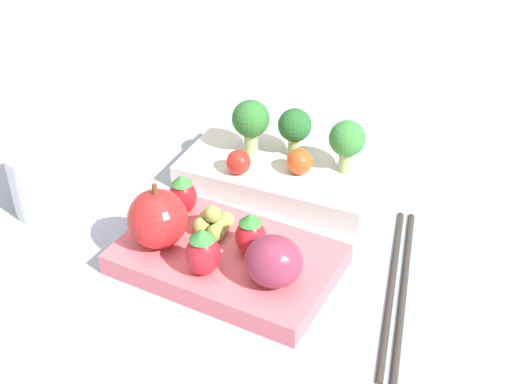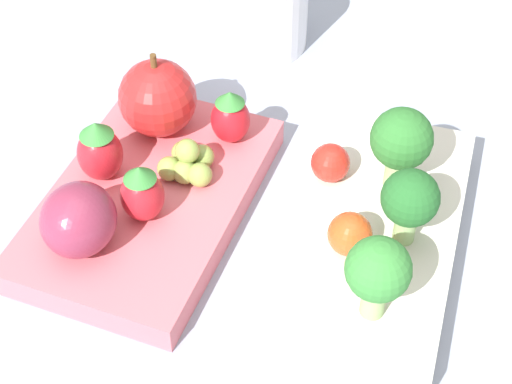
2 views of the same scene
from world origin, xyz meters
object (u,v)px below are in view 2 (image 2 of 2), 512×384
broccoli_floret_0 (378,272)px  cherry_tomato_1 (350,234)px  drinking_cup (259,7)px  grape_cluster (188,162)px  broccoli_floret_1 (401,141)px  bento_box_savoury (368,237)px  bento_box_fruit (149,201)px  plum (78,220)px  strawberry_2 (142,193)px  strawberry_1 (230,117)px  broccoli_floret_2 (410,200)px  cherry_tomato_0 (330,163)px  strawberry_0 (99,151)px  apple (157,98)px

broccoli_floret_0 → cherry_tomato_1: (-0.04, -0.02, -0.02)m
broccoli_floret_0 → drinking_cup: 0.28m
cherry_tomato_1 → grape_cluster: cherry_tomato_1 is taller
broccoli_floret_1 → bento_box_savoury: bearing=-13.0°
bento_box_fruit → broccoli_floret_1: bearing=105.7°
plum → grape_cluster: bearing=151.1°
bento_box_savoury → strawberry_2: strawberry_2 is taller
broccoli_floret_0 → strawberry_2: 0.15m
bento_box_fruit → strawberry_1: strawberry_1 is taller
broccoli_floret_0 → strawberry_1: broccoli_floret_0 is taller
plum → broccoli_floret_1: bearing=118.8°
broccoli_floret_2 → cherry_tomato_0: 0.07m
cherry_tomato_0 → strawberry_1: strawberry_1 is taller
broccoli_floret_1 → broccoli_floret_2: bearing=16.0°
cherry_tomato_1 → cherry_tomato_0: bearing=-157.0°
broccoli_floret_2 → grape_cluster: broccoli_floret_2 is taller
strawberry_2 → strawberry_1: bearing=159.3°
bento_box_fruit → strawberry_2: size_ratio=4.76×
strawberry_0 → broccoli_floret_0: bearing=71.1°
strawberry_1 → strawberry_2: (0.08, -0.03, 0.00)m
cherry_tomato_0 → strawberry_2: bearing=-60.9°
bento_box_fruit → plum: (0.05, -0.02, 0.03)m
broccoli_floret_2 → apple: 0.18m
bento_box_savoury → broccoli_floret_2: size_ratio=3.85×
cherry_tomato_0 → strawberry_1: (-0.02, -0.07, 0.00)m
bento_box_savoury → broccoli_floret_0: size_ratio=3.66×
bento_box_savoury → strawberry_1: (-0.05, -0.10, 0.03)m
bento_box_fruit → strawberry_0: 0.04m
broccoli_floret_1 → grape_cluster: 0.13m
strawberry_1 → plum: 0.12m
broccoli_floret_2 → grape_cluster: (-0.02, -0.14, -0.03)m
broccoli_floret_2 → drinking_cup: size_ratio=0.69×
strawberry_0 → drinking_cup: 0.19m
bento_box_savoury → cherry_tomato_0: size_ratio=8.07×
cherry_tomato_1 → apple: 0.16m
bento_box_savoury → cherry_tomato_0: bearing=-135.0°
strawberry_1 → cherry_tomato_1: bearing=50.6°
cherry_tomato_0 → strawberry_2: size_ratio=0.60×
bento_box_savoury → broccoli_floret_0: bearing=11.2°
bento_box_fruit → plum: plum is taller
bento_box_savoury → bento_box_fruit: bento_box_savoury is taller
strawberry_1 → strawberry_2: same height
broccoli_floret_0 → apple: bearing=-125.0°
bento_box_fruit → grape_cluster: size_ratio=5.37×
plum → drinking_cup: drinking_cup is taller
plum → strawberry_0: bearing=-168.8°
bento_box_fruit → drinking_cup: 0.19m
grape_cluster → strawberry_1: bearing=156.8°
grape_cluster → broccoli_floret_1: bearing=98.5°
broccoli_floret_2 → plum: size_ratio=1.08×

